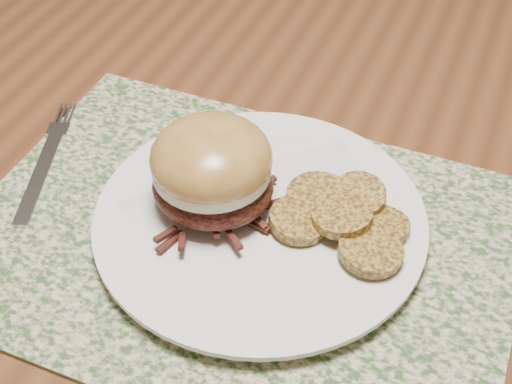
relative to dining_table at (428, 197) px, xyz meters
The scene contains 6 objects.
dining_table is the anchor object (origin of this frame).
placemat 0.25m from the dining_table, 122.87° to the right, with size 0.45×0.33×0.00m, color #324F29.
dinner_plate 0.23m from the dining_table, 122.73° to the right, with size 0.26×0.26×0.02m, color white.
pork_sandwich 0.28m from the dining_table, 130.72° to the right, with size 0.12×0.12×0.08m.
roasted_potatoes 0.20m from the dining_table, 106.91° to the right, with size 0.12×0.12×0.03m.
fork 0.39m from the dining_table, 151.72° to the right, with size 0.07×0.17×0.00m.
Camera 1 is at (0.04, -0.56, 1.19)m, focal length 50.00 mm.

